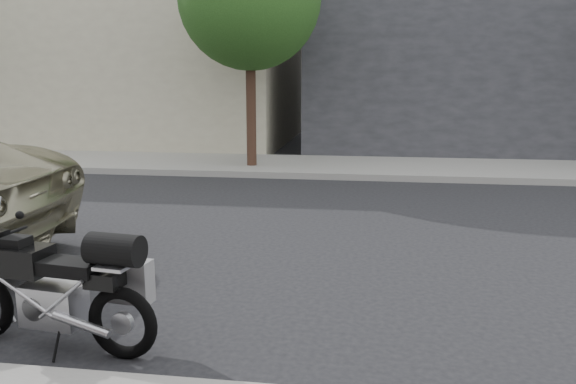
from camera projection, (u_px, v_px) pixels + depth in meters
The scene contains 5 objects.
ground at pixel (304, 243), 7.96m from camera, with size 120.00×120.00×0.00m, color black.
far_sidewalk at pixel (333, 167), 14.24m from camera, with size 44.00×3.00×0.15m, color gray.
far_building_dark at pixel (550, 42), 19.37m from camera, with size 16.00×11.00×7.00m.
far_building_cream at pixel (112, 32), 21.49m from camera, with size 14.00×11.00×8.00m.
motorcycle at pixel (63, 287), 4.76m from camera, with size 2.04×0.67×1.29m.
Camera 1 is at (-0.86, 7.60, 2.30)m, focal length 35.00 mm.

